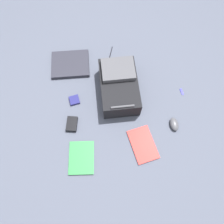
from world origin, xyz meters
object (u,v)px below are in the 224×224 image
at_px(computer_mouse, 174,124).
at_px(earbud_pouch, 74,100).
at_px(pen_black, 111,53).
at_px(usb_stick, 182,92).
at_px(laptop, 70,64).
at_px(power_brick, 72,124).
at_px(book_comic, 82,158).
at_px(book_red, 143,144).
at_px(backpack, 119,86).

distance_m(computer_mouse, earbud_pouch, 0.81).
relative_size(pen_black, usb_stick, 2.37).
relative_size(laptop, usb_stick, 6.01).
bearing_deg(pen_black, laptop, 21.56).
relative_size(power_brick, pen_black, 0.85).
bearing_deg(laptop, book_comic, 101.42).
relative_size(laptop, earbud_pouch, 4.51).
xyz_separation_m(book_red, earbud_pouch, (0.54, -0.34, 0.00)).
xyz_separation_m(book_red, computer_mouse, (-0.24, -0.16, 0.01)).
xyz_separation_m(earbud_pouch, usb_stick, (-0.87, -0.11, -0.01)).
height_order(backpack, book_red, backpack).
relative_size(backpack, book_red, 1.57).
bearing_deg(earbud_pouch, pen_black, -120.45).
distance_m(book_red, power_brick, 0.56).
distance_m(pen_black, usb_stick, 0.70).
xyz_separation_m(pen_black, usb_stick, (-0.60, 0.36, 0.00)).
bearing_deg(earbud_pouch, backpack, -164.54).
bearing_deg(usb_stick, computer_mouse, 73.27).
bearing_deg(earbud_pouch, power_brick, 90.28).
xyz_separation_m(power_brick, pen_black, (-0.27, -0.67, -0.01)).
bearing_deg(computer_mouse, book_red, 23.28).
relative_size(backpack, pen_black, 3.52).
bearing_deg(pen_black, book_red, 108.31).
relative_size(backpack, computer_mouse, 4.48).
relative_size(laptop, book_comic, 1.38).
bearing_deg(book_red, pen_black, -71.69).
distance_m(backpack, book_comic, 0.62).
height_order(backpack, book_comic, backpack).
bearing_deg(backpack, power_brick, 40.63).
distance_m(laptop, book_comic, 0.81).
bearing_deg(backpack, earbud_pouch, 15.46).
xyz_separation_m(computer_mouse, earbud_pouch, (0.78, -0.18, -0.01)).
bearing_deg(usb_stick, power_brick, 19.69).
height_order(power_brick, pen_black, power_brick).
xyz_separation_m(backpack, pen_black, (0.08, -0.37, -0.09)).
xyz_separation_m(book_comic, power_brick, (0.09, -0.25, 0.01)).
bearing_deg(earbud_pouch, book_red, 147.66).
distance_m(computer_mouse, power_brick, 0.78).
relative_size(earbud_pouch, usb_stick, 1.33).
relative_size(book_red, power_brick, 2.63).
height_order(computer_mouse, usb_stick, computer_mouse).
bearing_deg(usb_stick, laptop, -13.60).
relative_size(book_comic, book_red, 0.82).
bearing_deg(computer_mouse, book_comic, 11.00).
height_order(computer_mouse, pen_black, computer_mouse).
height_order(power_brick, usb_stick, power_brick).
bearing_deg(power_brick, laptop, -82.96).
relative_size(backpack, earbud_pouch, 6.26).
height_order(book_red, earbud_pouch, earbud_pouch).
height_order(laptop, earbud_pouch, laptop).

